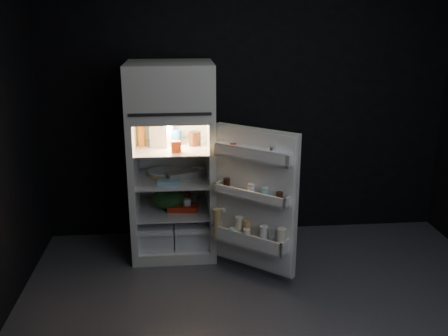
{
  "coord_description": "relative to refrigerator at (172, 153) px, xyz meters",
  "views": [
    {
      "loc": [
        -0.68,
        -3.11,
        2.18
      ],
      "look_at": [
        -0.3,
        1.0,
        0.9
      ],
      "focal_mm": 40.0,
      "sensor_mm": 36.0,
      "label": 1
    }
  ],
  "objects": [
    {
      "name": "egg_carton",
      "position": [
        0.1,
        -0.06,
        -0.19
      ],
      "size": [
        0.34,
        0.24,
        0.07
      ],
      "primitive_type": "cube",
      "rotation": [
        0.0,
        0.0,
        0.4
      ],
      "color": "gray",
      "rests_on": "refrigerator"
    },
    {
      "name": "small_can_red",
      "position": [
        0.13,
        0.16,
        -0.48
      ],
      "size": [
        0.08,
        0.08,
        0.09
      ],
      "primitive_type": "cylinder",
      "rotation": [
        0.0,
        0.0,
        0.15
      ],
      "color": "#AE270E",
      "rests_on": "refrigerator"
    },
    {
      "name": "produce_bag",
      "position": [
        -0.04,
        -0.03,
        -0.43
      ],
      "size": [
        0.35,
        0.31,
        0.2
      ],
      "primitive_type": "ellipsoid",
      "rotation": [
        0.0,
        0.0,
        -0.13
      ],
      "color": "#193815",
      "rests_on": "refrigerator"
    },
    {
      "name": "mayo_jar",
      "position": [
        0.04,
        0.03,
        0.14
      ],
      "size": [
        0.11,
        0.11,
        0.14
      ],
      "primitive_type": "cylinder",
      "rotation": [
        0.0,
        0.0,
        0.13
      ],
      "color": "#1B5094",
      "rests_on": "refrigerator"
    },
    {
      "name": "wall_front",
      "position": [
        0.75,
        -3.02,
        0.39
      ],
      "size": [
        4.0,
        0.0,
        2.7
      ],
      "primitive_type": "cube",
      "color": "black",
      "rests_on": "ground"
    },
    {
      "name": "milk_jug",
      "position": [
        -0.09,
        0.0,
        0.19
      ],
      "size": [
        0.21,
        0.21,
        0.24
      ],
      "primitive_type": "cube",
      "rotation": [
        0.0,
        0.0,
        -0.36
      ],
      "color": "white",
      "rests_on": "refrigerator"
    },
    {
      "name": "refrigerator",
      "position": [
        0.0,
        0.0,
        0.0
      ],
      "size": [
        0.76,
        0.71,
        1.78
      ],
      "color": "silver",
      "rests_on": "ground"
    },
    {
      "name": "fridge_door",
      "position": [
        0.67,
        -0.62,
        -0.27
      ],
      "size": [
        0.68,
        0.6,
        1.22
      ],
      "color": "silver",
      "rests_on": "ground"
    },
    {
      "name": "wrapped_pkg",
      "position": [
        0.25,
        0.09,
        -0.2
      ],
      "size": [
        0.12,
        0.1,
        0.05
      ],
      "primitive_type": "cube",
      "rotation": [
        0.0,
        0.0,
        0.12
      ],
      "color": "#F5EBC9",
      "rests_on": "refrigerator"
    },
    {
      "name": "pie",
      "position": [
        -0.08,
        0.07,
        -0.21
      ],
      "size": [
        0.41,
        0.41,
        0.04
      ],
      "primitive_type": "cylinder",
      "rotation": [
        0.0,
        0.0,
        0.37
      ],
      "color": "tan",
      "rests_on": "refrigerator"
    },
    {
      "name": "jam_jar",
      "position": [
        0.21,
        -0.0,
        0.14
      ],
      "size": [
        0.14,
        0.14,
        0.13
      ],
      "primitive_type": "cylinder",
      "rotation": [
        0.0,
        0.0,
        -0.3
      ],
      "color": "black",
      "rests_on": "refrigerator"
    },
    {
      "name": "flat_package",
      "position": [
        -0.04,
        -0.21,
        -0.21
      ],
      "size": [
        0.2,
        0.13,
        0.04
      ],
      "primitive_type": "cube",
      "rotation": [
        0.0,
        0.0,
        -0.22
      ],
      "color": "#86BED0",
      "rests_on": "refrigerator"
    },
    {
      "name": "amber_bottle",
      "position": [
        -0.27,
        0.02,
        0.18
      ],
      "size": [
        0.1,
        0.1,
        0.22
      ],
      "primitive_type": "cylinder",
      "rotation": [
        0.0,
        0.0,
        -0.38
      ],
      "color": "#BF711E",
      "rests_on": "refrigerator"
    },
    {
      "name": "yogurt_tray",
      "position": [
        0.09,
        -0.09,
        -0.5
      ],
      "size": [
        0.29,
        0.18,
        0.05
      ],
      "primitive_type": "cube",
      "rotation": [
        0.0,
        0.0,
        -0.12
      ],
      "color": "#AE270E",
      "rests_on": "refrigerator"
    },
    {
      "name": "floor",
      "position": [
        0.75,
        -1.32,
        -0.96
      ],
      "size": [
        4.0,
        3.4,
        0.0
      ],
      "primitive_type": "cube",
      "color": "#4D4D52",
      "rests_on": "ground"
    },
    {
      "name": "small_can_silver",
      "position": [
        0.19,
        0.08,
        -0.48
      ],
      "size": [
        0.08,
        0.08,
        0.09
      ],
      "primitive_type": "cylinder",
      "rotation": [
        0.0,
        0.0,
        0.3
      ],
      "color": "silver",
      "rests_on": "refrigerator"
    },
    {
      "name": "wall_back",
      "position": [
        0.75,
        0.38,
        0.39
      ],
      "size": [
        4.0,
        0.0,
        2.7
      ],
      "primitive_type": "cube",
      "color": "black",
      "rests_on": "ground"
    },
    {
      "name": "small_carton",
      "position": [
        0.04,
        -0.22,
        0.12
      ],
      "size": [
        0.09,
        0.07,
        0.1
      ],
      "primitive_type": "cube",
      "rotation": [
        0.0,
        0.0,
        -0.02
      ],
      "color": "#F24D1C",
      "rests_on": "refrigerator"
    }
  ]
}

